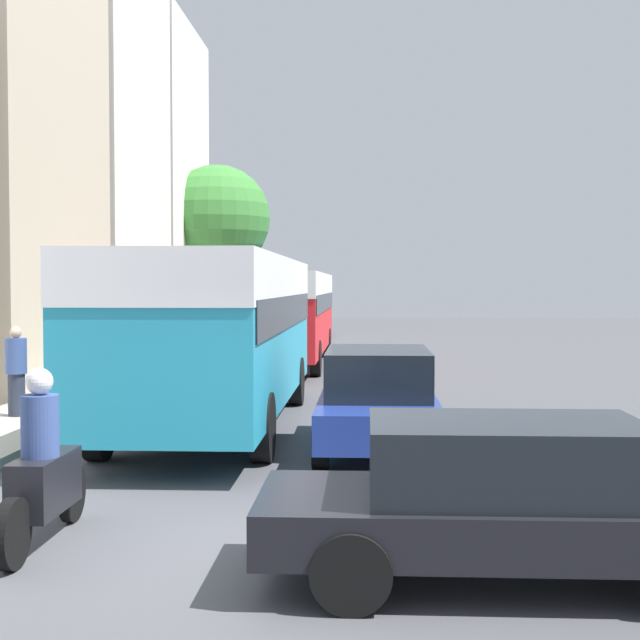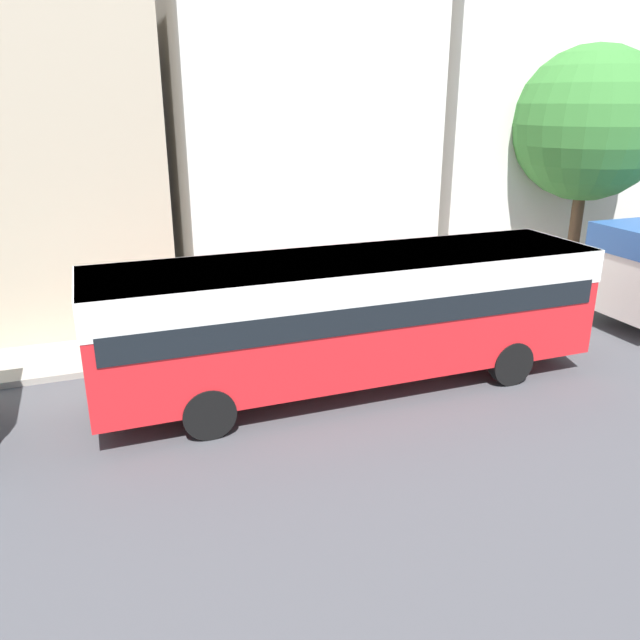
% 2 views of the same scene
% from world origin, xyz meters
% --- Properties ---
extents(building_midblock, '(5.19, 7.08, 11.00)m').
position_xyz_m(building_midblock, '(-8.79, 13.12, 5.50)').
color(building_midblock, '#BCAD93').
rests_on(building_midblock, ground_plane).
extents(building_far_terrace, '(6.05, 7.33, 13.19)m').
position_xyz_m(building_far_terrace, '(-9.22, 20.81, 6.59)').
color(building_far_terrace, silver).
rests_on(building_far_terrace, ground_plane).
extents(building_end_row, '(6.41, 7.65, 13.21)m').
position_xyz_m(building_end_row, '(-9.41, 28.68, 6.61)').
color(building_end_row, silver).
rests_on(building_end_row, ground_plane).
extents(bus_following, '(2.63, 10.82, 2.89)m').
position_xyz_m(bus_following, '(-1.57, 19.66, 1.89)').
color(bus_following, red).
rests_on(bus_following, ground_plane).
extents(street_tree, '(4.43, 4.43, 7.36)m').
position_xyz_m(street_tree, '(-5.21, 28.76, 5.28)').
color(street_tree, brown).
rests_on(street_tree, sidewalk).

